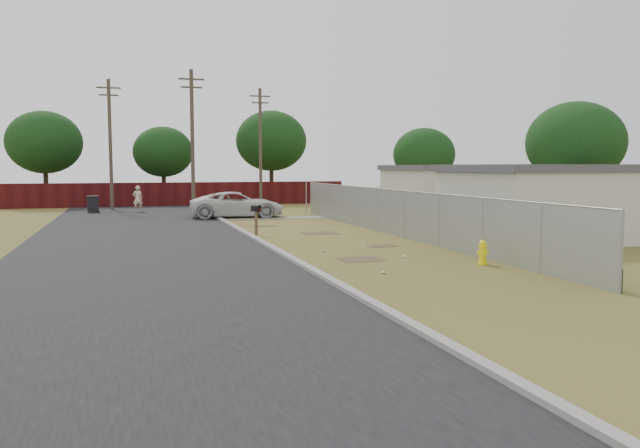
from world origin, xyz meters
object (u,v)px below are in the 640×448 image
object	(u,v)px
pedestrian	(138,199)
trash_bin	(93,204)
mailbox	(256,211)
pickup_truck	(237,205)
fire_hydrant	(483,253)

from	to	relation	value
pedestrian	trash_bin	size ratio (longest dim) A/B	1.59
mailbox	pickup_truck	distance (m)	9.59
fire_hydrant	pickup_truck	xyz separation A→B (m)	(-4.23, 19.80, 0.40)
pickup_truck	trash_bin	bearing A→B (deg)	55.52
trash_bin	mailbox	bearing A→B (deg)	-65.16
fire_hydrant	pickup_truck	bearing A→B (deg)	102.07
mailbox	trash_bin	xyz separation A→B (m)	(-7.55, 16.30, -0.50)
fire_hydrant	pedestrian	distance (m)	27.99
fire_hydrant	pickup_truck	world-z (taller)	pickup_truck
pickup_truck	fire_hydrant	bearing A→B (deg)	-163.44
mailbox	pedestrian	size ratio (longest dim) A/B	0.77
trash_bin	pedestrian	bearing A→B (deg)	-6.49
fire_hydrant	mailbox	bearing A→B (deg)	116.16
fire_hydrant	pedestrian	size ratio (longest dim) A/B	0.45
pedestrian	trash_bin	distance (m)	2.86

